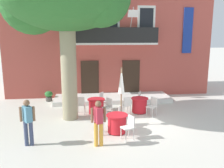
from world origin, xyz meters
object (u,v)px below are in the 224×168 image
Objects in this scene: cafe_umbrella at (121,88)px; ground_planter_left at (49,96)px; cafe_chair_middle_1 at (99,122)px; pedestrian_mid_plaza at (98,121)px; cafe_chair_middle_0 at (123,114)px; pedestrian_near_entrance at (28,120)px; cafe_table_near_tree at (140,105)px; cafe_chair_near_tree_0 at (153,105)px; cafe_chair_front_0 at (108,106)px; cafe_chair_middle_2 at (129,126)px; cafe_chair_near_tree_2 at (126,104)px; cafe_table_front at (96,106)px; cafe_chair_near_tree_1 at (141,99)px; cafe_table_middle at (117,123)px; cafe_chair_front_1 at (103,100)px; cafe_chair_front_2 at (81,104)px.

cafe_umbrella reaches higher than ground_planter_left.
pedestrian_mid_plaza is at bearing -93.45° from cafe_chair_middle_1.
pedestrian_near_entrance is at bearing -158.35° from cafe_chair_middle_0.
cafe_table_near_tree is 0.52× the size of pedestrian_mid_plaza.
cafe_chair_middle_1 is at bearing -63.44° from ground_planter_left.
cafe_chair_front_0 is (-2.18, 0.09, 0.00)m from cafe_chair_near_tree_0.
cafe_chair_near_tree_2 is at bearing 81.86° from cafe_chair_middle_2.
cafe_chair_near_tree_0 is 6.31m from ground_planter_left.
cafe_chair_near_tree_0 and cafe_chair_near_tree_2 have the same top height.
cafe_table_front is at bearing 133.23° from cafe_chair_front_0.
pedestrian_mid_plaza is at bearing -120.98° from cafe_umbrella.
cafe_chair_near_tree_1 is (-0.25, 1.26, 0.00)m from cafe_chair_near_tree_0.
cafe_chair_near_tree_2 is 1.05× the size of cafe_table_middle.
cafe_chair_middle_1 is 2.63m from pedestrian_near_entrance.
cafe_chair_near_tree_0 is 1.00× the size of cafe_chair_middle_0.
cafe_chair_front_0 is 1.00× the size of cafe_chair_front_1.
cafe_chair_middle_1 is 1.00× the size of cafe_chair_front_2.
cafe_chair_near_tree_2 reaches higher than cafe_table_middle.
cafe_chair_near_tree_1 is at bearing 52.31° from cafe_chair_middle_1.
cafe_chair_front_0 reaches higher than cafe_table_near_tree.
cafe_table_middle is 0.95× the size of cafe_chair_front_1.
cafe_chair_middle_2 is (0.37, -0.66, 0.14)m from cafe_table_middle.
ground_planter_left is at bearing 112.41° from pedestrian_mid_plaza.
cafe_chair_middle_2 is 0.55× the size of pedestrian_mid_plaza.
cafe_chair_front_1 is at bearing 179.35° from cafe_chair_near_tree_1.
cafe_chair_front_0 reaches higher than ground_planter_left.
cafe_chair_near_tree_1 is 4.07m from cafe_chair_middle_1.
cafe_chair_front_0 is 1.00× the size of cafe_chair_front_2.
cafe_chair_near_tree_1 is 1.00× the size of cafe_chair_middle_1.
cafe_chair_middle_1 is (-2.49, -3.22, 0.00)m from cafe_chair_near_tree_1.
pedestrian_mid_plaza is at bearing -101.63° from cafe_chair_front_0.
cafe_table_near_tree is 1.73m from cafe_chair_front_0.
pedestrian_near_entrance reaches higher than cafe_chair_middle_1.
cafe_chair_middle_1 is 1.05× the size of cafe_table_front.
cafe_chair_middle_1 and cafe_chair_middle_2 have the same top height.
cafe_umbrella is at bearing -50.52° from ground_planter_left.
pedestrian_mid_plaza reaches higher than ground_planter_left.
cafe_table_near_tree is at bearing 56.77° from pedestrian_mid_plaza.
cafe_table_near_tree is 0.95× the size of cafe_chair_front_1.
cafe_chair_front_2 is 1.51× the size of ground_planter_left.
pedestrian_near_entrance is 2.48m from pedestrian_mid_plaza.
cafe_chair_front_0 is (-0.55, 2.59, 0.00)m from cafe_chair_middle_2.
cafe_chair_middle_2 and cafe_chair_front_0 have the same top height.
cafe_chair_near_tree_1 is at bearing 37.67° from pedestrian_near_entrance.
cafe_chair_near_tree_0 is at bearing 46.37° from pedestrian_mid_plaza.
cafe_umbrella reaches higher than pedestrian_near_entrance.
cafe_chair_middle_0 reaches higher than cafe_table_front.
cafe_chair_middle_1 is at bearing 14.30° from pedestrian_near_entrance.
cafe_chair_front_2 reaches higher than cafe_table_near_tree.
cafe_chair_middle_1 is at bearing -74.83° from cafe_chair_front_2.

